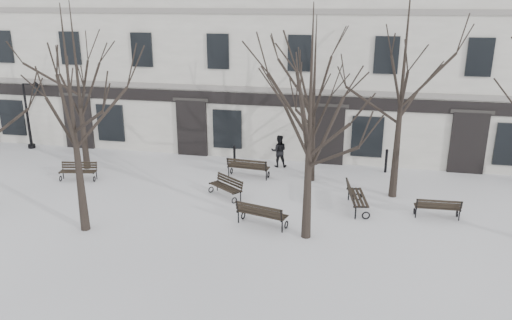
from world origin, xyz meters
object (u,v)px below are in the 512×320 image
(bench_4, at_px, (248,167))
(bench_3, at_px, (226,186))
(bench_5, at_px, (356,196))
(bench_2, at_px, (438,207))
(bench_0, at_px, (78,171))
(tree_2, at_px, (311,98))
(bench_1, at_px, (261,213))
(tree_1, at_px, (70,95))
(lamp_post, at_px, (31,110))

(bench_4, bearing_deg, bench_3, 85.89)
(bench_3, bearing_deg, bench_5, 34.28)
(bench_2, bearing_deg, bench_5, -6.66)
(bench_0, height_order, bench_4, bench_4)
(tree_2, bearing_deg, bench_3, 140.72)
(bench_2, bearing_deg, bench_1, 15.47)
(bench_0, bearing_deg, bench_2, -14.13)
(tree_2, relative_size, bench_0, 4.60)
(tree_1, xyz_separation_m, bench_1, (6.10, 1.55, -4.33))
(tree_1, distance_m, tree_2, 7.85)
(bench_0, distance_m, bench_3, 7.12)
(bench_4, bearing_deg, tree_1, 59.78)
(tree_2, distance_m, lamp_post, 17.73)
(tree_2, distance_m, bench_0, 12.16)
(bench_5, bearing_deg, tree_2, 140.09)
(bench_3, height_order, bench_5, bench_5)
(bench_2, xyz_separation_m, bench_3, (-8.29, 0.43, 0.01))
(bench_0, bearing_deg, lamp_post, 130.68)
(tree_1, height_order, bench_0, tree_1)
(tree_2, height_order, bench_4, tree_2)
(bench_0, xyz_separation_m, bench_2, (15.39, -0.97, 0.01))
(tree_1, relative_size, bench_1, 3.97)
(bench_2, xyz_separation_m, bench_4, (-7.92, 2.85, 0.07))
(bench_1, bearing_deg, tree_2, 178.65)
(bench_1, relative_size, bench_5, 0.96)
(tree_1, height_order, bench_5, tree_1)
(bench_4, height_order, bench_5, bench_5)
(bench_4, bearing_deg, bench_2, 164.69)
(bench_3, height_order, bench_4, bench_4)
(tree_1, relative_size, bench_4, 3.97)
(tree_2, xyz_separation_m, bench_3, (-3.66, 3.00, -4.41))
(tree_1, relative_size, bench_3, 4.65)
(bench_1, bearing_deg, bench_4, -56.83)
(bench_4, bearing_deg, bench_1, 112.67)
(tree_1, bearing_deg, bench_0, 122.94)
(bench_1, xyz_separation_m, bench_3, (-1.98, 2.50, -0.05))
(tree_2, relative_size, bench_2, 4.66)
(bench_0, xyz_separation_m, lamp_post, (-5.03, 4.05, 1.70))
(tree_1, bearing_deg, bench_4, 55.30)
(tree_1, height_order, tree_2, tree_2)
(bench_0, height_order, lamp_post, lamp_post)
(tree_1, distance_m, lamp_post, 12.09)
(bench_3, xyz_separation_m, bench_5, (5.27, -0.22, 0.08))
(bench_5, bearing_deg, bench_0, 76.63)
(tree_2, height_order, lamp_post, tree_2)
(bench_0, bearing_deg, tree_2, -28.71)
(tree_1, distance_m, bench_3, 7.26)
(bench_0, distance_m, bench_2, 15.42)
(lamp_post, bearing_deg, bench_5, -15.47)
(bench_2, relative_size, bench_4, 0.86)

